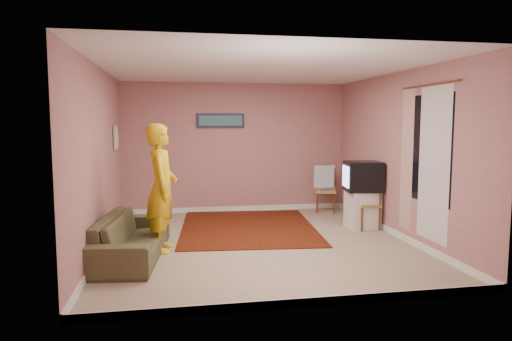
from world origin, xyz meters
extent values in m
plane|color=tan|center=(0.00, 0.00, 0.00)|extent=(5.00, 5.00, 0.00)
cube|color=#AF7378|center=(0.00, 2.50, 1.30)|extent=(4.50, 0.02, 2.60)
cube|color=#AF7378|center=(0.00, -2.50, 1.30)|extent=(4.50, 0.02, 2.60)
cube|color=#AF7378|center=(-2.25, 0.00, 1.30)|extent=(0.02, 5.00, 2.60)
cube|color=#AF7378|center=(2.25, 0.00, 1.30)|extent=(0.02, 5.00, 2.60)
cube|color=white|center=(0.00, 0.00, 2.60)|extent=(4.50, 5.00, 0.02)
cube|color=white|center=(0.00, 2.49, 0.05)|extent=(4.50, 0.02, 0.10)
cube|color=white|center=(0.00, -2.49, 0.05)|extent=(4.50, 0.02, 0.10)
cube|color=white|center=(-2.24, 0.00, 0.05)|extent=(0.02, 5.00, 0.10)
cube|color=white|center=(2.24, 0.00, 0.05)|extent=(0.02, 5.00, 0.10)
cube|color=black|center=(2.24, -0.90, 1.45)|extent=(0.01, 1.10, 1.50)
cube|color=silver|center=(2.23, -1.05, 1.25)|extent=(0.01, 0.75, 2.10)
cube|color=beige|center=(2.21, -0.35, 1.25)|extent=(0.01, 0.35, 2.10)
cylinder|color=brown|center=(2.20, -0.90, 2.32)|extent=(0.02, 1.40, 0.02)
cube|color=#151F3B|center=(-0.30, 2.47, 1.85)|extent=(0.95, 0.03, 0.28)
cube|color=#295172|center=(-0.30, 2.45, 1.85)|extent=(0.86, 0.01, 0.20)
cube|color=#CAB68A|center=(-2.22, 1.60, 1.55)|extent=(0.03, 0.38, 0.42)
cube|color=silver|center=(-2.20, 1.60, 1.55)|extent=(0.01, 0.30, 0.34)
cube|color=black|center=(0.01, 0.99, 0.01)|extent=(2.51, 3.02, 0.02)
cube|color=white|center=(1.95, 0.63, 0.32)|extent=(0.50, 0.46, 0.64)
cube|color=black|center=(1.95, 0.63, 0.90)|extent=(0.65, 0.60, 0.51)
cube|color=#8CB2F2|center=(1.66, 0.67, 0.90)|extent=(0.08, 0.42, 0.36)
cube|color=tan|center=(1.79, 2.09, 0.43)|extent=(0.50, 0.49, 0.05)
cube|color=brown|center=(1.79, 2.09, 0.65)|extent=(0.39, 0.16, 0.46)
cube|color=#B4B4B9|center=(1.79, 2.09, 0.48)|extent=(0.37, 0.29, 0.06)
cube|color=#8AB3E2|center=(1.79, 2.20, 0.71)|extent=(0.44, 0.05, 0.46)
cube|color=tan|center=(2.00, 0.55, 0.42)|extent=(0.38, 0.39, 0.05)
cube|color=brown|center=(2.00, 0.55, 0.65)|extent=(0.04, 0.39, 0.45)
cube|color=white|center=(2.00, 0.55, 0.47)|extent=(0.24, 0.20, 0.04)
imported|color=#4D4C2F|center=(-1.80, -0.48, 0.29)|extent=(0.98, 2.03, 0.57)
imported|color=yellow|center=(-1.40, -0.19, 0.90)|extent=(0.45, 0.67, 1.80)
camera|label=1|loc=(-1.21, -6.66, 1.81)|focal=32.00mm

